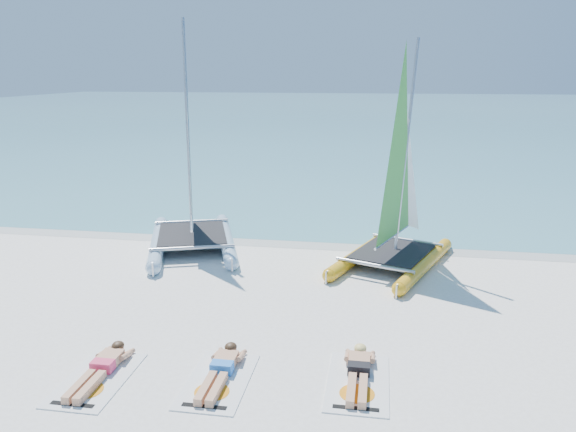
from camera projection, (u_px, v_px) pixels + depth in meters
name	position (u px, v px, depth m)	size (l,w,h in m)	color
ground	(258.00, 319.00, 11.48)	(140.00, 140.00, 0.00)	white
sea	(364.00, 111.00, 71.64)	(140.00, 115.00, 0.01)	#73BDC0
wet_sand_strip	(298.00, 241.00, 16.73)	(140.00, 1.40, 0.01)	beige
catamaran_blue	(190.00, 179.00, 15.79)	(3.78, 5.34, 6.62)	#A8C6DD
catamaran_yellow	(401.00, 192.00, 14.60)	(3.50, 4.82, 5.96)	gold
towel_a	(97.00, 379.00, 9.24)	(1.00, 1.85, 0.02)	white
sunbather_a	(102.00, 367.00, 9.39)	(0.37, 1.73, 0.26)	tan
towel_b	(218.00, 381.00, 9.19)	(1.00, 1.85, 0.02)	white
sunbather_b	(221.00, 369.00, 9.34)	(0.37, 1.73, 0.26)	tan
towel_c	(358.00, 382.00, 9.14)	(1.00, 1.85, 0.02)	white
sunbather_c	(359.00, 370.00, 9.29)	(0.37, 1.73, 0.26)	tan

